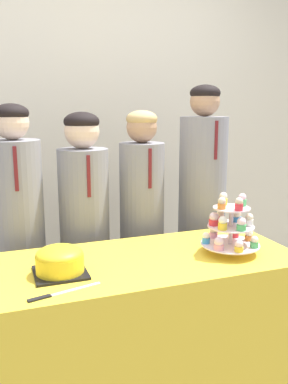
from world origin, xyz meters
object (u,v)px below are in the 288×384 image
student_0 (20,247)px  student_2 (142,236)px  student_3 (201,219)px  round_cake (60,260)px  student_1 (85,243)px  cake_knife (53,295)px  cupcake_stand (230,226)px

student_0 → student_2: 0.70m
student_0 → student_3: size_ratio=0.93×
student_0 → student_3: student_3 is taller
round_cake → student_3: bearing=31.8°
student_0 → student_2: bearing=-0.0°
student_1 → student_2: size_ratio=0.99×
student_1 → student_0: bearing=180.0°
round_cake → cake_knife: bearing=-106.2°
student_2 → student_3: student_3 is taller
cake_knife → student_3: (1.02, 0.79, -0.02)m
student_0 → student_1: size_ratio=1.03×
student_3 → student_1: bearing=-180.0°
student_1 → student_2: (0.34, -0.00, 0.00)m
round_cake → cupcake_stand: cupcake_stand is taller
student_1 → student_3: size_ratio=0.90×
student_1 → cake_knife: bearing=-109.8°
cupcake_stand → student_1: size_ratio=0.20×
cupcake_stand → student_0: 1.12m
round_cake → student_1: student_1 is taller
student_1 → student_3: bearing=0.0°
cupcake_stand → round_cake: bearing=178.4°
student_1 → student_3: 0.74m
cake_knife → student_0: 0.80m
student_1 → student_3: (0.74, 0.00, 0.07)m
cake_knife → cupcake_stand: bearing=-2.5°
student_1 → student_3: student_3 is taller
cupcake_stand → student_3: student_3 is taller
cupcake_stand → student_1: bearing=131.7°
round_cake → student_1: size_ratio=0.15×
round_cake → cupcake_stand: bearing=-1.6°
cake_knife → student_1: bearing=56.5°
round_cake → student_3: size_ratio=0.13×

